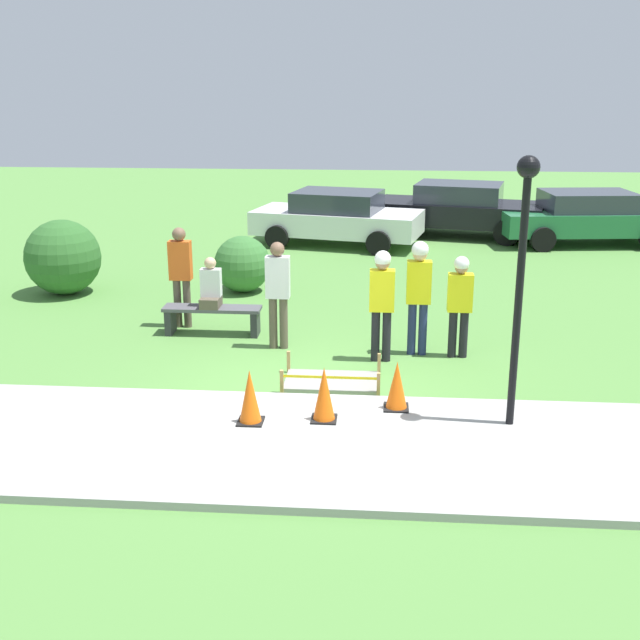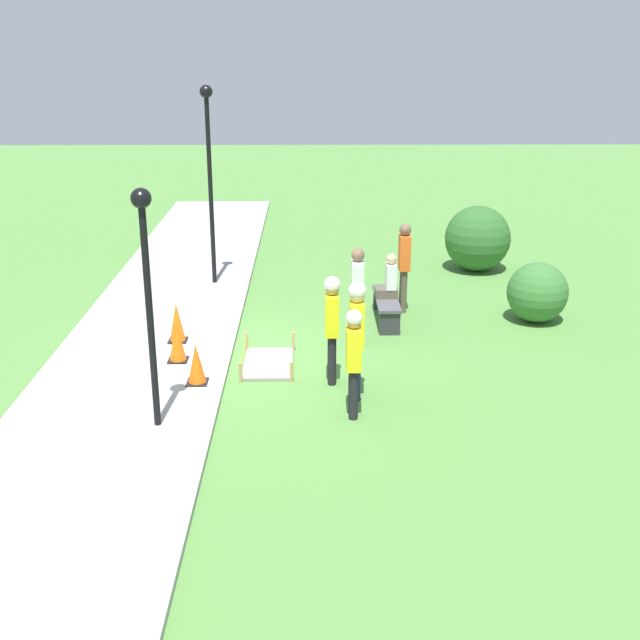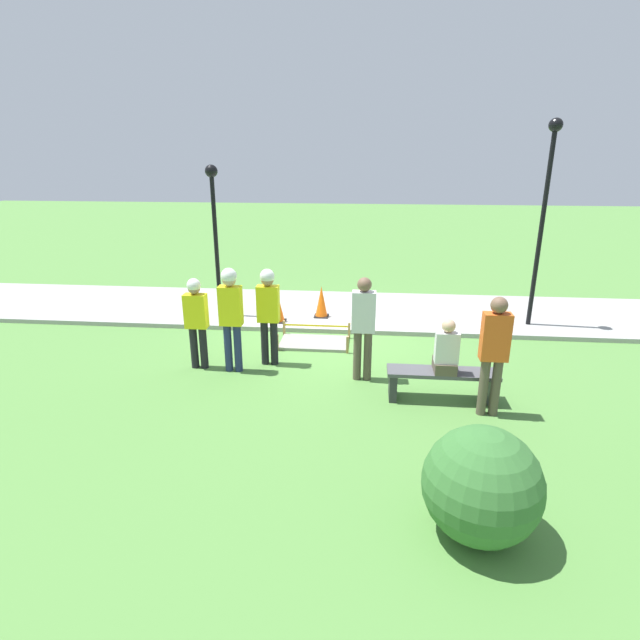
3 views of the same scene
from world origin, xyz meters
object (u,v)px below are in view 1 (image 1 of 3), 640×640
at_px(worker_assistant, 419,286).
at_px(parked_car_white, 337,217).
at_px(bystander_in_gray_shirt, 278,288).
at_px(parked_car_green, 586,217).
at_px(traffic_cone_sidewalk_edge, 397,386).
at_px(bystander_in_orange_shirt, 181,271).
at_px(person_seated_on_bench, 211,287).
at_px(traffic_cone_near_patch, 250,397).
at_px(parked_car_black, 458,208).
at_px(lamppost_near, 522,251).
at_px(park_bench, 212,315).
at_px(worker_trainee, 460,298).
at_px(traffic_cone_far_patch, 324,394).
at_px(worker_supervisor, 382,295).

xyz_separation_m(worker_assistant, parked_car_white, (-1.87, 9.06, -0.40)).
height_order(bystander_in_gray_shirt, parked_car_green, bystander_in_gray_shirt).
relative_size(traffic_cone_sidewalk_edge, bystander_in_orange_shirt, 0.36).
xyz_separation_m(bystander_in_orange_shirt, bystander_in_gray_shirt, (1.93, -1.07, -0.01)).
distance_m(traffic_cone_sidewalk_edge, person_seated_on_bench, 4.76).
relative_size(traffic_cone_near_patch, person_seated_on_bench, 0.82).
bearing_deg(bystander_in_orange_shirt, person_seated_on_bench, -29.72).
bearing_deg(parked_car_black, worker_assistant, -85.87).
relative_size(bystander_in_gray_shirt, lamppost_near, 0.53).
xyz_separation_m(parked_car_green, parked_car_black, (-3.43, 0.91, 0.04)).
height_order(person_seated_on_bench, parked_car_black, parked_car_black).
bearing_deg(parked_car_white, lamppost_near, -63.64).
height_order(park_bench, worker_trainee, worker_trainee).
height_order(park_bench, lamppost_near, lamppost_near).
xyz_separation_m(traffic_cone_near_patch, parked_car_green, (7.27, 12.91, 0.30)).
bearing_deg(bystander_in_orange_shirt, bystander_in_gray_shirt, -29.03).
distance_m(traffic_cone_far_patch, parked_car_green, 14.24).
height_order(worker_supervisor, parked_car_white, worker_supervisor).
distance_m(lamppost_near, parked_car_white, 12.48).
bearing_deg(parked_car_black, bystander_in_orange_shirt, -109.27).
bearing_deg(traffic_cone_sidewalk_edge, bystander_in_orange_shirt, 135.89).
bearing_deg(parked_car_white, parked_car_black, 37.13).
xyz_separation_m(worker_trainee, parked_car_white, (-2.54, 9.14, -0.24)).
distance_m(bystander_in_gray_shirt, lamppost_near, 4.83).
xyz_separation_m(worker_supervisor, parked_car_green, (5.59, 10.09, -0.34)).
distance_m(traffic_cone_near_patch, bystander_in_gray_shirt, 3.38).
distance_m(person_seated_on_bench, parked_car_black, 11.08).
distance_m(traffic_cone_far_patch, worker_assistant, 3.39).
bearing_deg(parked_car_black, traffic_cone_sidewalk_edge, -85.83).
bearing_deg(worker_assistant, parked_car_green, 62.84).
bearing_deg(parked_car_black, lamppost_near, -79.43).
bearing_deg(traffic_cone_far_patch, traffic_cone_near_patch, -170.93).
bearing_deg(bystander_in_orange_shirt, parked_car_black, 58.26).
distance_m(lamppost_near, parked_car_black, 13.69).
relative_size(bystander_in_gray_shirt, parked_car_green, 0.37).
xyz_separation_m(traffic_cone_sidewalk_edge, worker_supervisor, (-0.23, 2.21, 0.67)).
xyz_separation_m(person_seated_on_bench, bystander_in_gray_shirt, (1.30, -0.71, 0.20)).
height_order(worker_assistant, parked_car_green, worker_assistant).
xyz_separation_m(park_bench, person_seated_on_bench, (-0.02, 0.05, 0.50)).
bearing_deg(traffic_cone_far_patch, bystander_in_orange_shirt, 124.74).
bearing_deg(bystander_in_gray_shirt, traffic_cone_far_patch, -72.24).
bearing_deg(traffic_cone_sidewalk_edge, worker_assistant, 81.84).
relative_size(worker_assistant, parked_car_white, 0.40).
bearing_deg(worker_assistant, lamppost_near, -69.42).
distance_m(worker_supervisor, worker_assistant, 0.71).
xyz_separation_m(worker_assistant, parked_car_black, (1.56, 10.63, -0.36)).
height_order(traffic_cone_far_patch, bystander_in_orange_shirt, bystander_in_orange_shirt).
bearing_deg(bystander_in_gray_shirt, lamppost_near, -41.85).
bearing_deg(traffic_cone_far_patch, worker_supervisor, 74.73).
bearing_deg(traffic_cone_near_patch, parked_car_white, 88.06).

